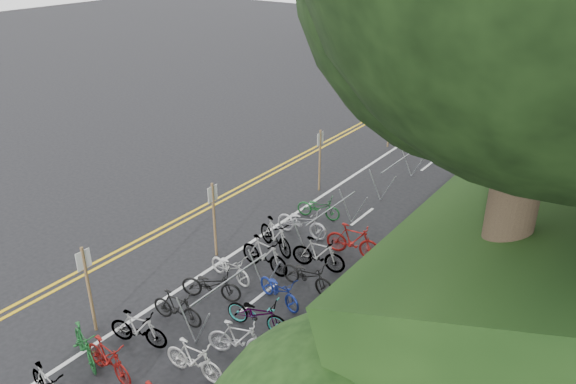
# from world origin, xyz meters

# --- Properties ---
(ground) EXTENTS (120.00, 120.00, 0.00)m
(ground) POSITION_xyz_m (0.00, 0.00, 0.00)
(ground) COLOR black
(ground) RESTS_ON ground
(road_markings) EXTENTS (7.47, 80.00, 0.01)m
(road_markings) POSITION_xyz_m (0.63, 10.10, 0.00)
(road_markings) COLOR gold
(road_markings) RESTS_ON ground
(red_curb) EXTENTS (0.25, 28.00, 0.10)m
(red_curb) POSITION_xyz_m (5.70, 12.00, 0.05)
(red_curb) COLOR maroon
(red_curb) RESTS_ON ground
(bike_racks_rest) EXTENTS (1.14, 23.00, 1.17)m
(bike_racks_rest) POSITION_xyz_m (3.00, 13.00, 0.85)
(bike_racks_rest) COLOR gray
(bike_racks_rest) RESTS_ON ground
(signpost_near) EXTENTS (0.08, 0.40, 2.47)m
(signpost_near) POSITION_xyz_m (0.56, 0.45, 1.41)
(signpost_near) COLOR brown
(signpost_near) RESTS_ON ground
(signposts_rest) EXTENTS (0.08, 18.40, 2.50)m
(signposts_rest) POSITION_xyz_m (0.60, 14.00, 1.43)
(signposts_rest) COLOR brown
(signposts_rest) RESTS_ON ground
(bike_front) EXTENTS (0.96, 1.66, 0.96)m
(bike_front) POSITION_xyz_m (1.35, -0.40, 0.48)
(bike_front) COLOR #144C1E
(bike_front) RESTS_ON ground
(bike_valet) EXTENTS (3.28, 13.77, 1.09)m
(bike_valet) POSITION_xyz_m (2.93, 3.01, 0.48)
(bike_valet) COLOR #144C1E
(bike_valet) RESTS_ON ground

